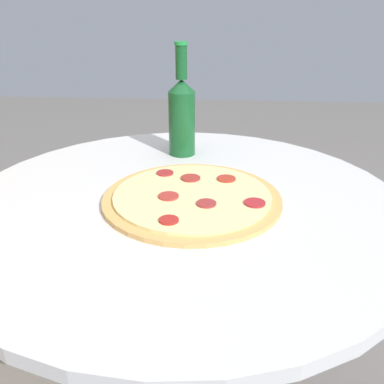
# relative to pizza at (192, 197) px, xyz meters

# --- Properties ---
(table) EXTENTS (0.94, 0.94, 0.70)m
(table) POSITION_rel_pizza_xyz_m (0.01, 0.02, -0.19)
(table) COLOR silver
(table) RESTS_ON ground_plane
(pizza) EXTENTS (0.37, 0.37, 0.02)m
(pizza) POSITION_rel_pizza_xyz_m (0.00, 0.00, 0.00)
(pizza) COLOR tan
(pizza) RESTS_ON table
(beer_bottle) EXTENTS (0.07, 0.07, 0.29)m
(beer_bottle) POSITION_rel_pizza_xyz_m (0.29, 0.05, 0.10)
(beer_bottle) COLOR #144C23
(beer_bottle) RESTS_ON table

